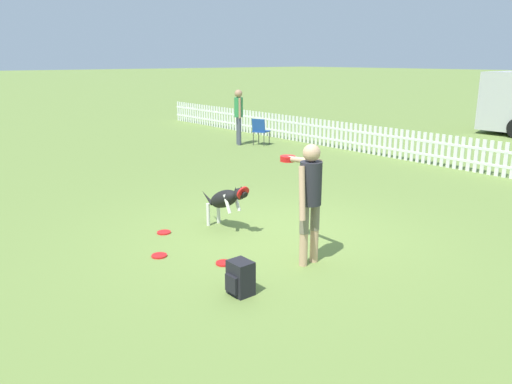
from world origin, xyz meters
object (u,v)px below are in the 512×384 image
handler_person (309,190)px  frisbee_midfield (164,232)px  backpack_on_grass (240,278)px  folding_chair_blue_left (260,129)px  frisbee_near_dog (224,263)px  frisbee_near_handler (159,256)px  leaping_dog (225,199)px  spectator_standing (239,111)px

handler_person → frisbee_midfield: (-2.21, -0.88, -0.97)m
backpack_on_grass → folding_chair_blue_left: (-7.59, 6.71, 0.30)m
backpack_on_grass → frisbee_near_dog: bearing=156.0°
frisbee_near_handler → backpack_on_grass: backpack_on_grass is taller
frisbee_near_dog → leaping_dog: bearing=142.5°
leaping_dog → frisbee_midfield: (-0.46, -0.84, -0.48)m
frisbee_near_handler → frisbee_near_dog: bearing=34.4°
leaping_dog → spectator_standing: bearing=-130.3°
handler_person → folding_chair_blue_left: bearing=52.7°
leaping_dog → frisbee_near_dog: bearing=51.5°
frisbee_near_dog → spectator_standing: (-7.27, 5.90, 1.02)m
frisbee_near_handler → spectator_standing: size_ratio=0.12×
leaping_dog → frisbee_midfield: 1.07m
frisbee_near_handler → backpack_on_grass: 1.60m
leaping_dog → frisbee_midfield: bearing=-29.7°
frisbee_midfield → spectator_standing: size_ratio=0.12×
frisbee_near_handler → backpack_on_grass: size_ratio=0.53×
frisbee_midfield → backpack_on_grass: 2.40m
frisbee_near_handler → frisbee_midfield: bearing=146.6°
handler_person → spectator_standing: (-7.93, 5.02, 0.04)m
frisbee_midfield → handler_person: bearing=21.8°
frisbee_midfield → folding_chair_blue_left: folding_chair_blue_left is taller
frisbee_near_dog → backpack_on_grass: 0.91m
leaping_dog → frisbee_near_handler: 1.48m
handler_person → spectator_standing: bearing=56.6°
leaping_dog → spectator_standing: 8.01m
handler_person → leaping_dog: 1.81m
frisbee_midfield → spectator_standing: 8.28m
leaping_dog → spectator_standing: (-6.18, 5.06, 0.54)m
spectator_standing → folding_chair_blue_left: bearing=-112.9°
handler_person → backpack_on_grass: handler_person is taller
backpack_on_grass → spectator_standing: bearing=142.3°
frisbee_near_handler → frisbee_midfield: size_ratio=1.00×
frisbee_midfield → folding_chair_blue_left: 8.24m
frisbee_near_handler → frisbee_midfield: same height
leaping_dog → folding_chair_blue_left: (-5.69, 5.51, 0.00)m
spectator_standing → leaping_dog: bearing=165.8°
frisbee_near_dog → frisbee_near_handler: bearing=-145.6°
frisbee_near_dog → spectator_standing: 9.42m
leaping_dog → folding_chair_blue_left: folding_chair_blue_left is taller
handler_person → spectator_standing: spectator_standing is taller
frisbee_near_handler → spectator_standing: (-6.51, 6.42, 1.02)m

